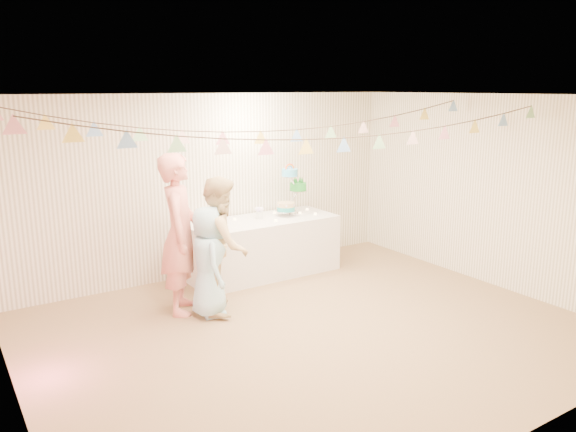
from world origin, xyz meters
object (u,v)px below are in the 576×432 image
person_child (208,261)px  table (262,247)px  person_adult_a (180,234)px  person_adult_b (222,244)px  cake_stand (292,195)px

person_child → table: bearing=-42.9°
person_adult_a → person_adult_b: (0.43, -0.23, -0.14)m
cake_stand → person_adult_b: bearing=-150.0°
cake_stand → person_adult_a: bearing=-160.9°
table → person_adult_a: person_adult_a is taller
table → person_child: bearing=-143.6°
person_adult_b → person_child: bearing=132.2°
table → person_child: (-1.30, -0.96, 0.26)m
table → person_adult_b: 1.48m
cake_stand → person_child: cake_stand is taller
person_child → person_adult_b: bearing=-63.4°
cake_stand → person_adult_b: person_adult_b is taller
person_adult_b → cake_stand: bearing=-33.6°
cake_stand → table: bearing=-174.8°
person_child → cake_stand: bearing=-50.7°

